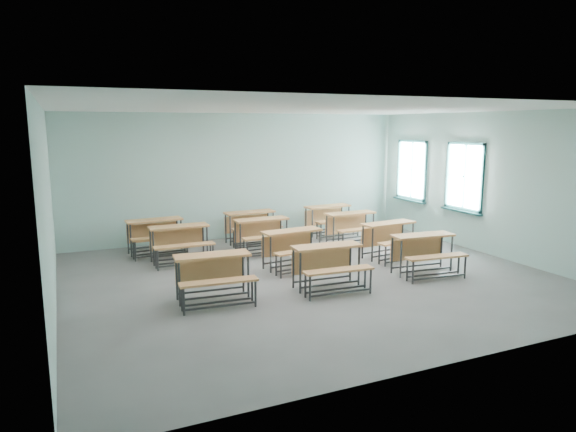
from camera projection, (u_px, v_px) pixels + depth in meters
name	position (u px, v px, depth m)	size (l,w,h in m)	color
room	(314.00, 195.00, 9.72)	(9.04, 8.04, 3.24)	slate
desk_unit_r0c0	(214.00, 271.00, 8.47)	(1.31, 0.93, 0.78)	#BE7C44
desk_unit_r0c1	(329.00, 260.00, 9.11)	(1.30, 0.91, 0.78)	#BE7C44
desk_unit_r0c2	(425.00, 248.00, 10.02)	(1.32, 0.95, 0.78)	#BE7C44
desk_unit_r1c1	(294.00, 243.00, 10.44)	(1.32, 0.94, 0.78)	#BE7C44
desk_unit_r1c2	(392.00, 235.00, 11.27)	(1.33, 0.96, 0.78)	#BE7C44
desk_unit_r2c0	(180.00, 238.00, 10.91)	(1.25, 0.84, 0.78)	#BE7C44
desk_unit_r2c1	(263.00, 230.00, 11.73)	(1.27, 0.86, 0.78)	#BE7C44
desk_unit_r2c2	(353.00, 223.00, 12.56)	(1.27, 0.87, 0.78)	#BE7C44
desk_unit_r3c0	(156.00, 231.00, 11.66)	(1.31, 0.92, 0.78)	#BE7C44
desk_unit_r3c1	(251.00, 222.00, 12.72)	(1.28, 0.88, 0.78)	#BE7C44
desk_unit_r3c2	(330.00, 216.00, 13.65)	(1.31, 0.93, 0.78)	#BE7C44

